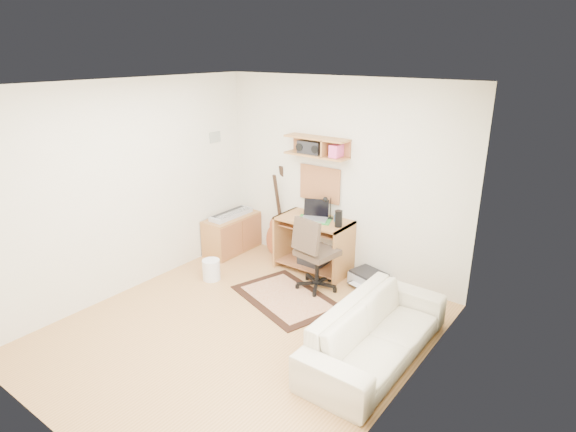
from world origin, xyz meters
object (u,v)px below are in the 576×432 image
Objects in this scene: cabinet at (232,233)px; printer at (369,278)px; desk at (313,245)px; task_chair at (317,252)px; sofa at (377,324)px.

cabinet is 2.06× the size of printer.
task_chair is at bearing -51.10° from desk.
sofa is (1.26, -0.85, -0.12)m from task_chair.
printer is 1.57m from sofa.
cabinet reaches higher than printer.
printer is 0.23× the size of sofa.
desk is 1.38m from cabinet.
task_chair reaches higher than desk.
task_chair is (0.34, -0.42, 0.12)m from desk.
sofa reaches higher than printer.
cabinet is (-1.70, 0.24, -0.22)m from task_chair.
desk reaches higher than sofa.
desk is at bearing 137.75° from task_chair.
sofa is at bearing -25.16° from task_chair.
desk is 0.55m from task_chair.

